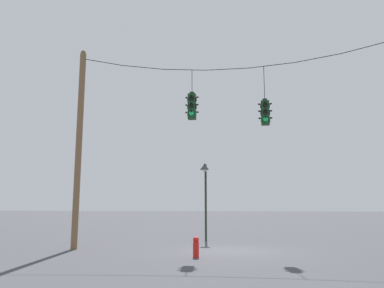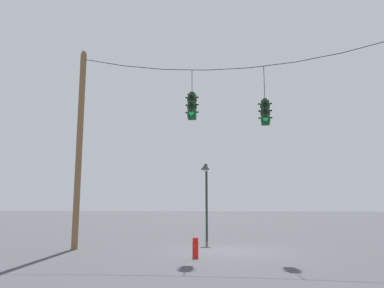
% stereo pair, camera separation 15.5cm
% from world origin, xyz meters
% --- Properties ---
extents(ground_plane, '(200.00, 200.00, 0.00)m').
position_xyz_m(ground_plane, '(0.00, 0.00, 0.00)').
color(ground_plane, '#424247').
extents(utility_pole_left, '(0.28, 0.28, 9.12)m').
position_xyz_m(utility_pole_left, '(-6.78, -0.37, 4.55)').
color(utility_pole_left, brown).
rests_on(utility_pole_left, ground_plane).
extents(span_wire, '(13.57, 0.03, 0.90)m').
position_xyz_m(span_wire, '(0.00, -0.37, 8.12)').
color(span_wire, black).
extents(traffic_light_over_intersection, '(0.58, 0.58, 2.25)m').
position_xyz_m(traffic_light_over_intersection, '(-1.59, -0.37, 6.20)').
color(traffic_light_over_intersection, '#143819').
extents(traffic_light_near_left_pole, '(0.58, 0.58, 2.60)m').
position_xyz_m(traffic_light_near_left_pole, '(1.56, -0.37, 5.80)').
color(traffic_light_near_left_pole, '#143819').
extents(street_lamp, '(0.50, 0.86, 4.13)m').
position_xyz_m(street_lamp, '(-1.51, 4.01, 3.18)').
color(street_lamp, '#233323').
rests_on(street_lamp, ground_plane).
extents(fire_hydrant, '(0.22, 0.30, 0.75)m').
position_xyz_m(fire_hydrant, '(-1.19, -2.19, 0.38)').
color(fire_hydrant, red).
rests_on(fire_hydrant, ground_plane).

